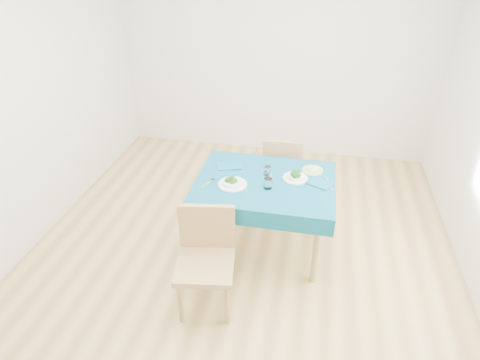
% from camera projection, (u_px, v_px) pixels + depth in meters
% --- Properties ---
extents(room_shell, '(4.02, 4.52, 2.73)m').
position_uv_depth(room_shell, '(240.00, 125.00, 3.07)').
color(room_shell, '#A78345').
rests_on(room_shell, ground).
extents(table, '(1.20, 0.91, 0.76)m').
position_uv_depth(table, '(264.00, 216.00, 3.69)').
color(table, '#094D68').
rests_on(table, ground).
extents(chair_near, '(0.51, 0.54, 1.09)m').
position_uv_depth(chair_near, '(204.00, 254.00, 3.01)').
color(chair_near, '#9C7D49').
rests_on(chair_near, ground).
extents(chair_far, '(0.41, 0.44, 0.98)m').
position_uv_depth(chair_far, '(282.00, 165.00, 4.28)').
color(chair_far, '#9C7D49').
rests_on(chair_far, ground).
extents(bowl_near, '(0.25, 0.25, 0.08)m').
position_uv_depth(bowl_near, '(232.00, 181.00, 3.42)').
color(bowl_near, white).
rests_on(bowl_near, table).
extents(bowl_far, '(0.22, 0.22, 0.07)m').
position_uv_depth(bowl_far, '(296.00, 175.00, 3.51)').
color(bowl_far, white).
rests_on(bowl_far, table).
extents(fork_near, '(0.09, 0.16, 0.00)m').
position_uv_depth(fork_near, '(208.00, 183.00, 3.46)').
color(fork_near, silver).
rests_on(fork_near, table).
extents(knife_near, '(0.07, 0.19, 0.00)m').
position_uv_depth(knife_near, '(245.00, 187.00, 3.41)').
color(knife_near, silver).
rests_on(knife_near, table).
extents(fork_far, '(0.09, 0.19, 0.00)m').
position_uv_depth(fork_far, '(270.00, 175.00, 3.57)').
color(fork_far, silver).
rests_on(fork_far, table).
extents(knife_far, '(0.08, 0.23, 0.00)m').
position_uv_depth(knife_far, '(329.00, 184.00, 3.45)').
color(knife_far, silver).
rests_on(knife_far, table).
extents(napkin_near, '(0.26, 0.22, 0.01)m').
position_uv_depth(napkin_near, '(229.00, 166.00, 3.71)').
color(napkin_near, '#0D5773').
rests_on(napkin_near, table).
extents(napkin_far, '(0.24, 0.21, 0.01)m').
position_uv_depth(napkin_far, '(319.00, 183.00, 3.45)').
color(napkin_far, '#0D5773').
rests_on(napkin_far, table).
extents(tumbler_center, '(0.06, 0.06, 0.08)m').
position_uv_depth(tumbler_center, '(267.00, 171.00, 3.56)').
color(tumbler_center, white).
rests_on(tumbler_center, table).
extents(tumbler_side, '(0.07, 0.07, 0.09)m').
position_uv_depth(tumbler_side, '(268.00, 183.00, 3.37)').
color(tumbler_side, white).
rests_on(tumbler_side, table).
extents(side_plate, '(0.19, 0.19, 0.01)m').
position_uv_depth(side_plate, '(312.00, 170.00, 3.64)').
color(side_plate, '#9EBC5C').
rests_on(side_plate, table).
extents(bread_slice, '(0.11, 0.11, 0.01)m').
position_uv_depth(bread_slice, '(313.00, 169.00, 3.63)').
color(bread_slice, beige).
rests_on(bread_slice, side_plate).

